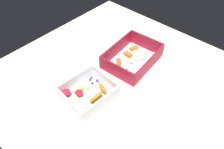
{
  "coord_description": "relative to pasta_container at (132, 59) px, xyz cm",
  "views": [
    {
      "loc": [
        -37.56,
        -31.56,
        56.0
      ],
      "look_at": [
        -1.26,
        0.92,
        4.0
      ],
      "focal_mm": 32.99,
      "sensor_mm": 36.0,
      "label": 1
    }
  ],
  "objects": [
    {
      "name": "pasta_container",
      "position": [
        0.0,
        0.0,
        0.0
      ],
      "size": [
        21.23,
        16.43,
        6.27
      ],
      "rotation": [
        0.0,
        0.0,
        0.07
      ],
      "color": "white",
      "rests_on": "table_surface"
    },
    {
      "name": "paper_cup_liner",
      "position": [
        -33.67,
        0.14,
        -1.24
      ],
      "size": [
        3.7,
        3.7,
        1.43
      ],
      "primitive_type": "cylinder",
      "color": "white",
      "rests_on": "table_surface"
    },
    {
      "name": "fruit_bowl",
      "position": [
        -22.39,
        0.5,
        -0.04
      ],
      "size": [
        16.15,
        14.66,
        5.5
      ],
      "rotation": [
        0.0,
        0.0,
        -0.08
      ],
      "color": "white",
      "rests_on": "table_surface"
    },
    {
      "name": "table_surface",
      "position": [
        -9.8,
        -0.61,
        -2.95
      ],
      "size": [
        80.0,
        80.0,
        2.0
      ],
      "primitive_type": "cube",
      "color": "beige",
      "rests_on": "ground"
    }
  ]
}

